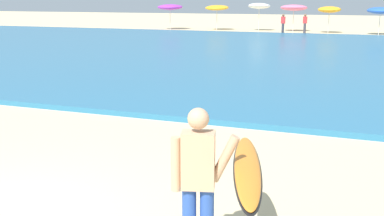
% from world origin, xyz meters
% --- Properties ---
extents(sea, '(120.00, 28.00, 0.14)m').
position_xyz_m(sea, '(0.00, 19.66, 0.07)').
color(sea, teal).
rests_on(sea, ground).
extents(surfer_with_board, '(1.21, 2.38, 1.73)m').
position_xyz_m(surfer_with_board, '(2.89, 0.27, 1.02)').
color(surfer_with_board, '#284CA3').
rests_on(surfer_with_board, ground).
extents(beach_umbrella_0, '(2.29, 2.30, 2.28)m').
position_xyz_m(beach_umbrella_0, '(-12.92, 36.13, 2.00)').
color(beach_umbrella_0, beige).
rests_on(beach_umbrella_0, ground).
extents(beach_umbrella_1, '(2.09, 2.11, 2.26)m').
position_xyz_m(beach_umbrella_1, '(-8.64, 36.72, 1.97)').
color(beach_umbrella_1, beige).
rests_on(beach_umbrella_1, ground).
extents(beach_umbrella_2, '(1.89, 1.93, 2.46)m').
position_xyz_m(beach_umbrella_2, '(-4.90, 36.99, 2.14)').
color(beach_umbrella_2, beige).
rests_on(beach_umbrella_2, ground).
extents(beach_umbrella_3, '(2.27, 2.29, 2.31)m').
position_xyz_m(beach_umbrella_3, '(-1.96, 37.28, 2.00)').
color(beach_umbrella_3, beige).
rests_on(beach_umbrella_3, ground).
extents(beach_umbrella_4, '(1.83, 1.84, 2.18)m').
position_xyz_m(beach_umbrella_4, '(1.05, 36.21, 1.90)').
color(beach_umbrella_4, beige).
rests_on(beach_umbrella_4, ground).
extents(beach_umbrella_5, '(1.99, 2.01, 2.17)m').
position_xyz_m(beach_umbrella_5, '(4.89, 35.57, 1.87)').
color(beach_umbrella_5, beige).
rests_on(beach_umbrella_5, ground).
extents(beachgoer_near_row_left, '(0.32, 0.20, 1.58)m').
position_xyz_m(beachgoer_near_row_left, '(-0.65, 34.68, 0.84)').
color(beachgoer_near_row_left, '#383842').
rests_on(beachgoer_near_row_left, ground).
extents(beachgoer_near_row_mid, '(0.32, 0.20, 1.58)m').
position_xyz_m(beachgoer_near_row_mid, '(-2.25, 33.88, 0.84)').
color(beachgoer_near_row_mid, '#383842').
rests_on(beachgoer_near_row_mid, ground).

